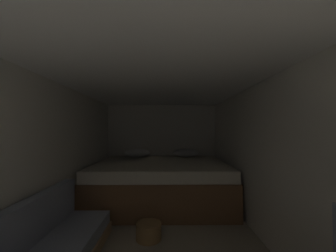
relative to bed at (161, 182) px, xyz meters
name	(u,v)px	position (x,y,z in m)	size (l,w,h in m)	color
wall_back	(162,146)	(0.00, 1.00, 0.60)	(2.66, 0.05, 1.97)	silver
wall_left	(40,165)	(-1.30, -1.63, 0.60)	(0.05, 5.20, 1.97)	silver
wall_right	(273,164)	(1.30, -1.63, 0.60)	(0.05, 5.20, 1.97)	silver
ceiling_slab	(157,75)	(0.00, -1.63, 1.61)	(2.66, 5.20, 0.05)	white
bed	(161,182)	(0.00, 0.00, 0.00)	(2.44, 1.88, 0.95)	brown
wicker_basket	(149,231)	(-0.12, -1.33, -0.29)	(0.32, 0.32, 0.20)	olive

